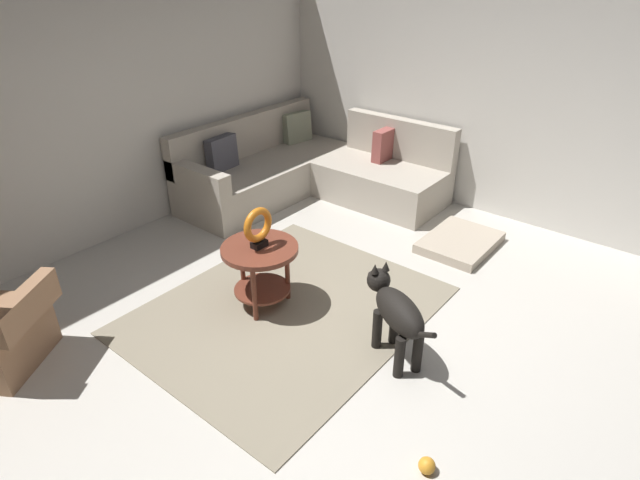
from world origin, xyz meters
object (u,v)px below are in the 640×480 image
(torus_sculpture, at_px, (258,227))
(dog_toy_ball, at_px, (427,466))
(side_table, at_px, (260,260))
(dog_bed_mat, at_px, (460,242))
(dog, at_px, (396,311))
(sectional_couch, at_px, (309,172))

(torus_sculpture, height_order, dog_toy_ball, torus_sculpture)
(side_table, relative_size, dog_bed_mat, 0.75)
(dog_bed_mat, bearing_deg, dog, -169.77)
(side_table, bearing_deg, dog_toy_ball, -107.12)
(dog_bed_mat, relative_size, dog_toy_ball, 8.34)
(side_table, relative_size, dog, 0.78)
(torus_sculpture, bearing_deg, dog, -82.69)
(dog, bearing_deg, sectional_couch, 80.57)
(dog_bed_mat, height_order, dog, dog)
(torus_sculpture, bearing_deg, dog_bed_mat, -23.61)
(torus_sculpture, xyz_separation_m, dog_toy_ball, (-0.55, -1.80, -0.66))
(sectional_couch, xyz_separation_m, dog, (-1.76, -2.25, 0.09))
(sectional_couch, height_order, dog, sectional_couch)
(dog, bearing_deg, side_table, 125.86)
(dog_bed_mat, distance_m, dog, 1.80)
(sectional_couch, distance_m, side_table, 2.21)
(sectional_couch, height_order, dog_bed_mat, sectional_couch)
(dog_bed_mat, bearing_deg, torus_sculpture, 156.39)
(dog, bearing_deg, dog_toy_ball, -108.33)
(sectional_couch, xyz_separation_m, torus_sculpture, (-1.90, -1.11, 0.42))
(dog_bed_mat, bearing_deg, sectional_couch, 89.64)
(side_table, xyz_separation_m, dog, (0.15, -1.14, -0.04))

